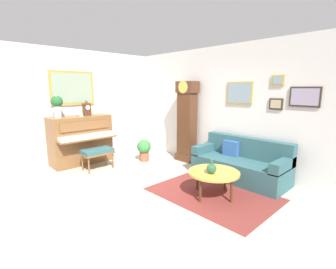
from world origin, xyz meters
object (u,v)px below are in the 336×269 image
(coffee_table, at_px, (214,173))
(green_jug, at_px, (211,169))
(grandfather_clock, at_px, (187,124))
(couch, at_px, (240,164))
(piano, at_px, (81,139))
(flower_vase, at_px, (57,104))
(potted_plant, at_px, (144,149))
(piano_bench, at_px, (97,152))
(teacup, at_px, (81,115))
(mantel_clock, at_px, (87,109))

(coffee_table, bearing_deg, green_jug, -74.72)
(grandfather_clock, xyz_separation_m, couch, (1.64, -0.16, -0.65))
(piano, bearing_deg, flower_vase, -89.84)
(grandfather_clock, relative_size, green_jug, 8.46)
(coffee_table, bearing_deg, grandfather_clock, 144.75)
(potted_plant, bearing_deg, piano, -127.31)
(piano_bench, distance_m, green_jug, 2.81)
(coffee_table, xyz_separation_m, flower_vase, (-3.42, -1.32, 1.09))
(piano, relative_size, coffee_table, 1.64)
(coffee_table, distance_m, potted_plant, 2.52)
(piano, relative_size, teacup, 12.41)
(piano, distance_m, flower_vase, 1.03)
(potted_plant, bearing_deg, green_jug, -12.14)
(green_jug, xyz_separation_m, potted_plant, (-2.52, 0.54, -0.21))
(mantel_clock, bearing_deg, piano, -90.55)
(mantel_clock, relative_size, flower_vase, 0.66)
(mantel_clock, distance_m, flower_vase, 0.72)
(flower_vase, relative_size, green_jug, 2.42)
(mantel_clock, distance_m, teacup, 0.28)
(piano_bench, bearing_deg, teacup, -175.38)
(piano_bench, distance_m, mantel_clock, 1.20)
(grandfather_clock, distance_m, green_jug, 2.28)
(piano_bench, bearing_deg, couch, 35.53)
(couch, xyz_separation_m, teacup, (-3.19, -1.90, 0.90))
(piano_bench, xyz_separation_m, couch, (2.59, 1.85, -0.09))
(piano, distance_m, couch, 3.82)
(green_jug, distance_m, potted_plant, 2.58)
(green_jug, bearing_deg, piano, -168.70)
(coffee_table, bearing_deg, potted_plant, 170.35)
(piano, distance_m, piano_bench, 0.75)
(piano_bench, distance_m, couch, 3.18)
(couch, height_order, teacup, teacup)
(grandfather_clock, bearing_deg, green_jug, -37.25)
(piano_bench, bearing_deg, coffee_table, 15.85)
(couch, xyz_separation_m, potted_plant, (-2.37, -0.66, 0.01))
(piano_bench, relative_size, teacup, 6.03)
(grandfather_clock, height_order, mantel_clock, grandfather_clock)
(piano, xyz_separation_m, mantel_clock, (0.00, 0.20, 0.76))
(piano, xyz_separation_m, couch, (3.31, 1.89, -0.29))
(coffee_table, relative_size, green_jug, 3.67)
(mantel_clock, height_order, green_jug, mantel_clock)
(grandfather_clock, relative_size, potted_plant, 3.62)
(mantel_clock, bearing_deg, green_jug, 8.14)
(green_jug, height_order, potted_plant, green_jug)
(grandfather_clock, height_order, potted_plant, grandfather_clock)
(piano_bench, relative_size, flower_vase, 1.21)
(piano_bench, bearing_deg, potted_plant, 79.85)
(teacup, bearing_deg, coffee_table, 13.86)
(green_jug, relative_size, potted_plant, 0.43)
(flower_vase, distance_m, teacup, 0.59)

